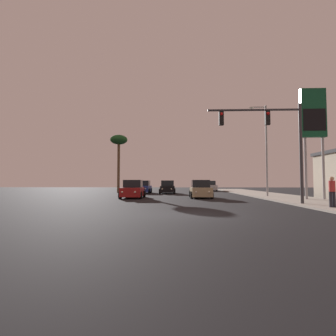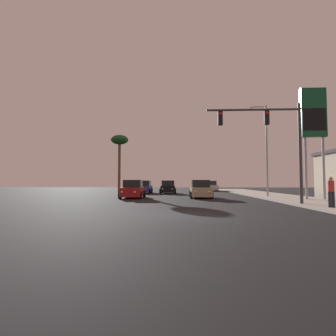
{
  "view_description": "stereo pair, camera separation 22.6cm",
  "coord_description": "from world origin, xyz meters",
  "px_view_note": "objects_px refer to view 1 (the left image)",
  "views": [
    {
      "loc": [
        -0.35,
        -12.09,
        1.5
      ],
      "look_at": [
        -1.32,
        13.85,
        2.88
      ],
      "focal_mm": 28.0,
      "sensor_mm": 36.0,
      "label": 1
    },
    {
      "loc": [
        -0.12,
        -12.08,
        1.5
      ],
      "look_at": [
        -1.32,
        13.85,
        2.88
      ],
      "focal_mm": 28.0,
      "sensor_mm": 36.0,
      "label": 2
    }
  ],
  "objects_px": {
    "traffic_light_mast": "(274,133)",
    "palm_tree_mid": "(119,143)",
    "car_blue": "(143,187)",
    "gas_station_sign": "(313,119)",
    "car_silver": "(210,186)",
    "car_tan": "(200,190)",
    "street_lamp": "(265,145)",
    "car_red": "(133,190)",
    "car_black": "(168,188)",
    "pedestrian_on_sidewalk": "(332,190)"
  },
  "relations": [
    {
      "from": "traffic_light_mast",
      "to": "palm_tree_mid",
      "type": "distance_m",
      "value": 24.0
    },
    {
      "from": "car_blue",
      "to": "gas_station_sign",
      "type": "distance_m",
      "value": 21.55
    },
    {
      "from": "gas_station_sign",
      "to": "palm_tree_mid",
      "type": "relative_size",
      "value": 1.11
    },
    {
      "from": "gas_station_sign",
      "to": "traffic_light_mast",
      "type": "bearing_deg",
      "value": -137.47
    },
    {
      "from": "car_blue",
      "to": "car_silver",
      "type": "bearing_deg",
      "value": -137.73
    },
    {
      "from": "car_tan",
      "to": "car_silver",
      "type": "relative_size",
      "value": 0.99
    },
    {
      "from": "traffic_light_mast",
      "to": "street_lamp",
      "type": "height_order",
      "value": "street_lamp"
    },
    {
      "from": "gas_station_sign",
      "to": "car_red",
      "type": "bearing_deg",
      "value": 169.19
    },
    {
      "from": "car_black",
      "to": "car_silver",
      "type": "relative_size",
      "value": 1.0
    },
    {
      "from": "car_blue",
      "to": "car_silver",
      "type": "distance_m",
      "value": 13.33
    },
    {
      "from": "car_black",
      "to": "car_blue",
      "type": "relative_size",
      "value": 1.0
    },
    {
      "from": "car_black",
      "to": "car_blue",
      "type": "height_order",
      "value": "same"
    },
    {
      "from": "traffic_light_mast",
      "to": "car_red",
      "type": "bearing_deg",
      "value": 145.34
    },
    {
      "from": "palm_tree_mid",
      "to": "car_silver",
      "type": "bearing_deg",
      "value": 29.99
    },
    {
      "from": "car_tan",
      "to": "car_silver",
      "type": "bearing_deg",
      "value": -99.91
    },
    {
      "from": "street_lamp",
      "to": "gas_station_sign",
      "type": "bearing_deg",
      "value": -62.59
    },
    {
      "from": "car_tan",
      "to": "traffic_light_mast",
      "type": "bearing_deg",
      "value": 118.0
    },
    {
      "from": "traffic_light_mast",
      "to": "car_black",
      "type": "bearing_deg",
      "value": 114.26
    },
    {
      "from": "car_blue",
      "to": "car_tan",
      "type": "height_order",
      "value": "same"
    },
    {
      "from": "palm_tree_mid",
      "to": "car_black",
      "type": "bearing_deg",
      "value": -16.18
    },
    {
      "from": "car_tan",
      "to": "street_lamp",
      "type": "xyz_separation_m",
      "value": [
        6.52,
        1.26,
        4.36
      ]
    },
    {
      "from": "street_lamp",
      "to": "gas_station_sign",
      "type": "xyz_separation_m",
      "value": [
        2.39,
        -4.6,
        1.5
      ]
    },
    {
      "from": "car_blue",
      "to": "palm_tree_mid",
      "type": "relative_size",
      "value": 0.54
    },
    {
      "from": "traffic_light_mast",
      "to": "car_blue",
      "type": "bearing_deg",
      "value": 121.35
    },
    {
      "from": "car_red",
      "to": "street_lamp",
      "type": "distance_m",
      "value": 13.68
    },
    {
      "from": "car_red",
      "to": "traffic_light_mast",
      "type": "relative_size",
      "value": 0.67
    },
    {
      "from": "palm_tree_mid",
      "to": "pedestrian_on_sidewalk",
      "type": "bearing_deg",
      "value": -52.2
    },
    {
      "from": "traffic_light_mast",
      "to": "pedestrian_on_sidewalk",
      "type": "height_order",
      "value": "traffic_light_mast"
    },
    {
      "from": "car_black",
      "to": "car_silver",
      "type": "height_order",
      "value": "same"
    },
    {
      "from": "car_tan",
      "to": "traffic_light_mast",
      "type": "relative_size",
      "value": 0.66
    },
    {
      "from": "palm_tree_mid",
      "to": "car_tan",
      "type": "bearing_deg",
      "value": -47.29
    },
    {
      "from": "pedestrian_on_sidewalk",
      "to": "car_red",
      "type": "bearing_deg",
      "value": 142.18
    },
    {
      "from": "car_tan",
      "to": "gas_station_sign",
      "type": "distance_m",
      "value": 11.17
    },
    {
      "from": "car_red",
      "to": "traffic_light_mast",
      "type": "xyz_separation_m",
      "value": [
        10.5,
        -7.26,
        3.9
      ]
    },
    {
      "from": "traffic_light_mast",
      "to": "gas_station_sign",
      "type": "height_order",
      "value": "gas_station_sign"
    },
    {
      "from": "street_lamp",
      "to": "palm_tree_mid",
      "type": "bearing_deg",
      "value": 149.4
    },
    {
      "from": "car_silver",
      "to": "street_lamp",
      "type": "xyz_separation_m",
      "value": [
        3.32,
        -17.84,
        4.36
      ]
    },
    {
      "from": "traffic_light_mast",
      "to": "car_silver",
      "type": "bearing_deg",
      "value": 92.06
    },
    {
      "from": "street_lamp",
      "to": "pedestrian_on_sidewalk",
      "type": "height_order",
      "value": "street_lamp"
    },
    {
      "from": "car_black",
      "to": "street_lamp",
      "type": "bearing_deg",
      "value": 139.97
    },
    {
      "from": "car_black",
      "to": "pedestrian_on_sidewalk",
      "type": "bearing_deg",
      "value": 115.21
    },
    {
      "from": "car_silver",
      "to": "palm_tree_mid",
      "type": "height_order",
      "value": "palm_tree_mid"
    },
    {
      "from": "gas_station_sign",
      "to": "pedestrian_on_sidewalk",
      "type": "relative_size",
      "value": 5.39
    },
    {
      "from": "car_blue",
      "to": "car_silver",
      "type": "height_order",
      "value": "same"
    },
    {
      "from": "pedestrian_on_sidewalk",
      "to": "palm_tree_mid",
      "type": "bearing_deg",
      "value": 127.8
    },
    {
      "from": "car_red",
      "to": "car_silver",
      "type": "xyz_separation_m",
      "value": [
        9.54,
        19.53,
        0.0
      ]
    },
    {
      "from": "traffic_light_mast",
      "to": "street_lamp",
      "type": "relative_size",
      "value": 0.72
    },
    {
      "from": "traffic_light_mast",
      "to": "gas_station_sign",
      "type": "bearing_deg",
      "value": 42.53
    },
    {
      "from": "car_black",
      "to": "car_tan",
      "type": "relative_size",
      "value": 1.0
    },
    {
      "from": "car_red",
      "to": "car_blue",
      "type": "height_order",
      "value": "same"
    }
  ]
}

